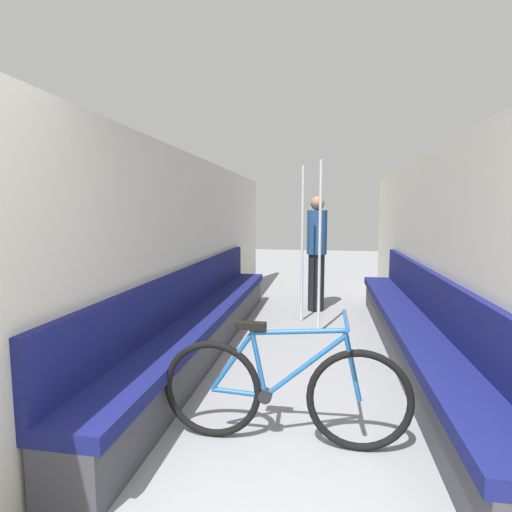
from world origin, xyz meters
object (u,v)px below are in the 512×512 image
at_px(bench_seat_row_right, 414,333).
at_px(passenger_standing, 317,252).
at_px(grab_pole_far, 302,247).
at_px(bicycle, 283,391).
at_px(grab_pole_near, 320,251).
at_px(bench_seat_row_left, 205,322).

bearing_deg(bench_seat_row_right, passenger_standing, 117.26).
bearing_deg(grab_pole_far, bicycle, -88.98).
distance_m(bench_seat_row_right, grab_pole_far, 1.96).
xyz_separation_m(bench_seat_row_right, grab_pole_far, (-1.21, 1.36, 0.74)).
relative_size(bicycle, grab_pole_near, 0.76).
bearing_deg(bench_seat_row_left, bench_seat_row_right, 0.00).
xyz_separation_m(bench_seat_row_left, bicycle, (1.04, -1.66, 0.05)).
distance_m(bench_seat_row_left, bicycle, 1.95).
height_order(grab_pole_near, passenger_standing, grab_pole_near).
relative_size(bench_seat_row_right, passenger_standing, 2.86).
height_order(bicycle, grab_pole_near, grab_pole_near).
bearing_deg(passenger_standing, bicycle, -152.21).
bearing_deg(bench_seat_row_left, grab_pole_near, 33.60).
bearing_deg(grab_pole_near, bench_seat_row_right, -40.22).
relative_size(bench_seat_row_left, passenger_standing, 2.86).
bearing_deg(passenger_standing, grab_pole_near, -147.29).
distance_m(bench_seat_row_right, passenger_standing, 2.31).
xyz_separation_m(grab_pole_near, passenger_standing, (-0.06, 1.17, -0.14)).
distance_m(bench_seat_row_right, grab_pole_near, 1.46).
relative_size(bench_seat_row_right, grab_pole_far, 2.34).
relative_size(bicycle, passenger_standing, 0.93).
height_order(bicycle, passenger_standing, passenger_standing).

